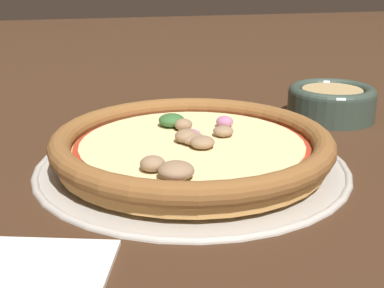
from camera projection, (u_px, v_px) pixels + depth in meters
The scene contains 4 objects.
ground_plane at pixel (192, 167), 0.55m from camera, with size 3.00×3.00×0.00m, color #3D2616.
pizza_tray at pixel (192, 164), 0.55m from camera, with size 0.32×0.32×0.01m.
pizza at pixel (192, 145), 0.54m from camera, with size 0.29×0.29×0.03m.
bowl_near at pixel (331, 101), 0.71m from camera, with size 0.11×0.11×0.04m.
Camera 1 is at (-0.50, 0.12, 0.20)m, focal length 50.00 mm.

